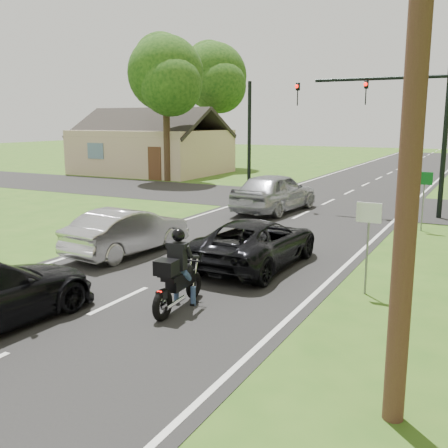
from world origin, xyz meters
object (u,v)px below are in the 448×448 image
at_px(motorcycle_rider, 177,278).
at_px(utility_pole_near, 420,17).
at_px(traffic_signal, 398,115).
at_px(dark_suv, 256,242).
at_px(silver_suv, 275,192).
at_px(sign_green, 424,187).
at_px(sign_white, 368,226).
at_px(silver_sedan, 128,231).

bearing_deg(motorcycle_rider, utility_pole_near, -28.66).
bearing_deg(traffic_signal, dark_suv, -100.38).
relative_size(motorcycle_rider, silver_suv, 0.41).
xyz_separation_m(traffic_signal, sign_green, (1.56, -3.02, -2.54)).
xyz_separation_m(motorcycle_rider, silver_suv, (-2.73, 12.10, 0.18)).
distance_m(sign_white, sign_green, 8.00).
height_order(traffic_signal, sign_white, traffic_signal).
relative_size(silver_sedan, sign_white, 1.95).
bearing_deg(traffic_signal, utility_pole_near, -79.86).
bearing_deg(utility_pole_near, dark_suv, 128.04).
relative_size(dark_suv, silver_sedan, 1.13).
bearing_deg(silver_suv, utility_pole_near, 123.57).
bearing_deg(silver_sedan, silver_suv, -91.86).
xyz_separation_m(silver_sedan, traffic_signal, (5.75, 10.55, 3.44)).
bearing_deg(traffic_signal, sign_white, -82.95).
xyz_separation_m(silver_sedan, utility_pole_near, (8.61, -5.45, 4.39)).
xyz_separation_m(motorcycle_rider, sign_green, (3.47, 10.83, 0.91)).
height_order(dark_suv, silver_suv, silver_suv).
distance_m(silver_suv, utility_pole_near, 16.64).
bearing_deg(silver_suv, sign_white, 128.73).
bearing_deg(sign_white, traffic_signal, 97.05).
distance_m(silver_sedan, traffic_signal, 12.50).
relative_size(motorcycle_rider, sign_white, 0.96).
bearing_deg(motorcycle_rider, sign_white, 36.47).
xyz_separation_m(dark_suv, utility_pole_near, (4.69, -6.00, 4.42)).
bearing_deg(dark_suv, silver_suv, -69.91).
height_order(motorcycle_rider, utility_pole_near, utility_pole_near).
xyz_separation_m(silver_suv, traffic_signal, (4.64, 1.75, 3.27)).
bearing_deg(sign_green, silver_suv, 168.46).
xyz_separation_m(dark_suv, traffic_signal, (1.83, 10.00, 3.48)).
bearing_deg(silver_sedan, motorcycle_rider, 144.68).
relative_size(motorcycle_rider, traffic_signal, 0.32).
distance_m(motorcycle_rider, utility_pole_near, 6.83).
distance_m(traffic_signal, utility_pole_near, 16.28).
height_order(silver_sedan, sign_white, sign_white).
distance_m(dark_suv, traffic_signal, 10.74).
height_order(dark_suv, sign_white, sign_white).
xyz_separation_m(motorcycle_rider, sign_white, (3.27, 2.83, 0.91)).
height_order(dark_suv, silver_sedan, silver_sedan).
relative_size(traffic_signal, sign_green, 3.00).
height_order(motorcycle_rider, silver_suv, motorcycle_rider).
xyz_separation_m(traffic_signal, utility_pole_near, (2.86, -16.00, 0.95)).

